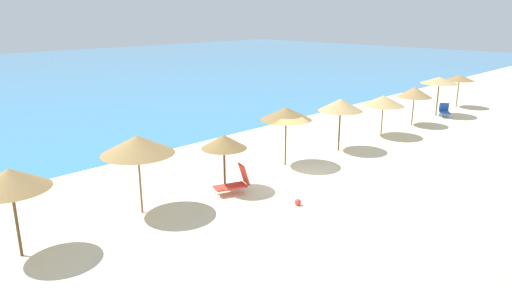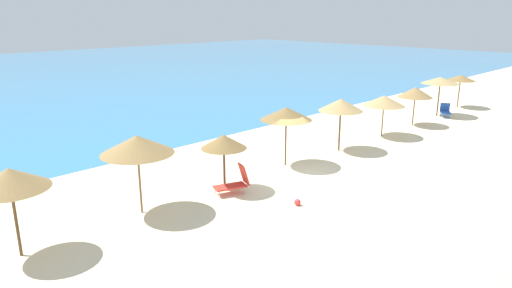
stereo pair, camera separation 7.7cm
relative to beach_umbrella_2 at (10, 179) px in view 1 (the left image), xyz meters
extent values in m
plane|color=beige|center=(11.37, -1.55, -2.52)|extent=(160.00, 160.00, 0.00)
cylinder|color=brown|center=(0.00, 0.00, -1.34)|extent=(0.09, 0.09, 2.36)
cone|color=olive|center=(0.00, 0.00, 0.01)|extent=(2.28, 2.28, 0.64)
cylinder|color=brown|center=(4.35, 0.15, -1.29)|extent=(0.08, 0.08, 2.46)
cone|color=olive|center=(4.35, 0.15, 0.13)|extent=(2.65, 2.65, 0.68)
cylinder|color=brown|center=(8.02, -0.35, -1.52)|extent=(0.10, 0.10, 2.00)
cone|color=olive|center=(8.02, -0.35, -0.38)|extent=(1.90, 1.90, 0.57)
cylinder|color=brown|center=(12.31, 0.04, -1.30)|extent=(0.08, 0.08, 2.44)
cone|color=olive|center=(12.31, 0.04, 0.07)|extent=(2.47, 2.47, 0.61)
cylinder|color=brown|center=(16.26, -0.34, -1.34)|extent=(0.10, 0.10, 2.35)
cone|color=tan|center=(16.26, -0.34, 0.00)|extent=(2.37, 2.37, 0.64)
cylinder|color=brown|center=(20.54, -0.45, -1.50)|extent=(0.07, 0.07, 2.04)
cone|color=tan|center=(20.54, -0.45, -0.33)|extent=(2.47, 2.47, 0.62)
cylinder|color=brown|center=(24.49, -0.44, -1.50)|extent=(0.08, 0.08, 2.05)
cone|color=olive|center=(24.49, -0.44, -0.29)|extent=(2.24, 2.24, 0.67)
cylinder|color=brown|center=(28.54, -0.28, -1.27)|extent=(0.10, 0.10, 2.50)
cone|color=tan|center=(28.54, -0.28, 0.06)|extent=(2.64, 2.64, 0.47)
cylinder|color=brown|center=(32.68, -0.07, -1.39)|extent=(0.09, 0.09, 2.26)
cone|color=olive|center=(32.68, -0.07, -0.18)|extent=(2.22, 2.22, 0.45)
cube|color=red|center=(7.92, -0.81, -2.20)|extent=(1.45, 1.04, 0.07)
cube|color=red|center=(8.50, -1.03, -1.75)|extent=(0.51, 0.69, 0.88)
cylinder|color=silver|center=(7.48, -0.37, -2.38)|extent=(0.04, 0.04, 0.29)
cylinder|color=silver|center=(7.30, -0.86, -2.38)|extent=(0.04, 0.04, 0.29)
cylinder|color=silver|center=(8.53, -0.76, -2.38)|extent=(0.04, 0.04, 0.29)
cylinder|color=silver|center=(8.35, -1.25, -2.38)|extent=(0.04, 0.04, 0.29)
cube|color=blue|center=(28.54, -0.91, -2.19)|extent=(1.38, 1.19, 0.07)
cube|color=blue|center=(29.03, -0.61, -1.89)|extent=(0.51, 0.66, 0.60)
cylinder|color=silver|center=(27.95, -0.93, -2.37)|extent=(0.04, 0.04, 0.29)
cylinder|color=silver|center=(28.24, -1.41, -2.37)|extent=(0.04, 0.04, 0.29)
cylinder|color=silver|center=(28.84, -0.40, -2.37)|extent=(0.04, 0.04, 0.29)
cylinder|color=silver|center=(29.13, -0.88, -2.37)|extent=(0.04, 0.04, 0.29)
sphere|color=red|center=(8.97, -3.55, -2.39)|extent=(0.26, 0.26, 0.26)
camera|label=1|loc=(-3.87, -14.03, 4.70)|focal=32.20mm
camera|label=2|loc=(-3.81, -14.09, 4.70)|focal=32.20mm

